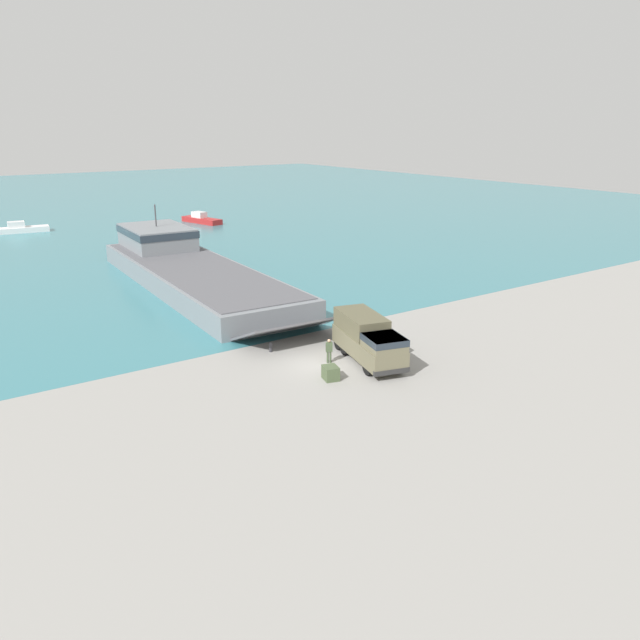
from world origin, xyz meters
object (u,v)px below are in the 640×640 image
Objects in this scene: moored_boat_b at (20,229)px; cargo_crate at (331,373)px; moored_boat_c at (201,219)px; landing_craft at (186,266)px; military_truck at (368,339)px; soldier_on_ramp at (329,349)px; mooring_bollard at (271,346)px.

cargo_crate is (5.21, -70.95, -0.11)m from moored_boat_b.
landing_craft is at bearing 49.37° from moored_boat_c.
military_truck is at bearing -84.72° from landing_craft.
landing_craft is 29.11m from cargo_crate.
soldier_on_ramp reaches higher than cargo_crate.
cargo_crate is at bearing 58.18° from moored_boat_c.
landing_craft is at bearing 84.31° from cargo_crate.
soldier_on_ramp is 0.21× the size of moored_boat_b.
military_truck is 65.37m from moored_boat_c.
mooring_bollard is at bearing 95.00° from cargo_crate.
soldier_on_ramp reaches higher than moored_boat_b.
landing_craft is 22.83m from mooring_bollard.
soldier_on_ramp is 2.24× the size of mooring_bollard.
moored_boat_c reaches higher than mooring_bollard.
moored_boat_b is 26.63m from moored_boat_c.
moored_boat_b is at bearing -28.29° from moored_boat_c.
military_truck reaches higher than moored_boat_b.
cargo_crate is (-20.61, -64.42, -0.14)m from moored_boat_c.
mooring_bollard is (-21.17, -58.01, -0.17)m from moored_boat_c.
landing_craft is 36.42× the size of cargo_crate.
soldier_on_ramp is at bearing -89.71° from landing_craft.
moored_boat_b is (-9.16, 69.74, -1.02)m from military_truck.
landing_craft is 4.89× the size of moored_boat_b.
soldier_on_ramp is 68.90m from moored_boat_b.
mooring_bollard is 6.43m from cargo_crate.
landing_craft is at bearing -151.98° from soldier_on_ramp.
mooring_bollard is (-4.51, 5.20, -1.16)m from military_truck.
cargo_crate is at bearing -92.62° from landing_craft.
landing_craft reaches higher than mooring_bollard.
moored_boat_b is 0.96× the size of moored_boat_c.
soldier_on_ramp is 0.20× the size of moored_boat_c.
moored_boat_c is at bearing -166.24° from soldier_on_ramp.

